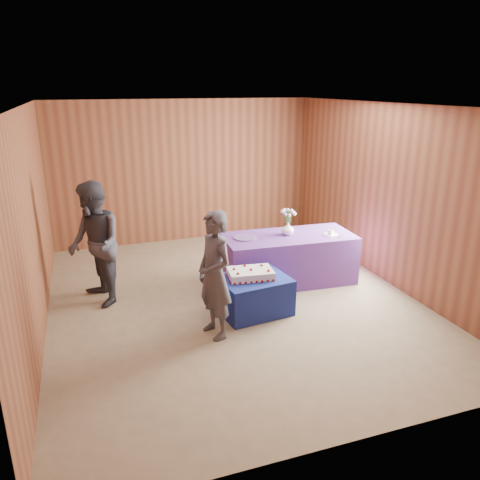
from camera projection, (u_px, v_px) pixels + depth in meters
name	position (u px, v px, depth m)	size (l,w,h in m)	color
ground	(233.00, 300.00, 6.72)	(6.00, 6.00, 0.00)	gray
room_shell	(232.00, 176.00, 6.15)	(5.04, 6.04, 2.72)	brown
cake_table	(254.00, 295.00, 6.30)	(0.90, 0.70, 0.50)	navy
serving_table	(288.00, 258.00, 7.28)	(2.00, 0.90, 0.75)	#66328B
sheet_cake	(251.00, 274.00, 6.23)	(0.66, 0.49, 0.14)	white
vase	(288.00, 229.00, 7.16)	(0.19, 0.19, 0.20)	white
flower_spray	(288.00, 213.00, 7.08)	(0.24, 0.23, 0.19)	#296327
platter	(245.00, 238.00, 7.02)	(0.34, 0.34, 0.02)	#634A94
plate	(331.00, 235.00, 7.18)	(0.22, 0.22, 0.01)	white
cake_slice	(331.00, 232.00, 7.16)	(0.10, 0.09, 0.09)	white
knife	(337.00, 237.00, 7.07)	(0.26, 0.02, 0.00)	silver
guest_left	(215.00, 275.00, 5.56)	(0.58, 0.38, 1.58)	#3E3D48
guest_right	(95.00, 245.00, 6.38)	(0.85, 0.66, 1.74)	#363540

